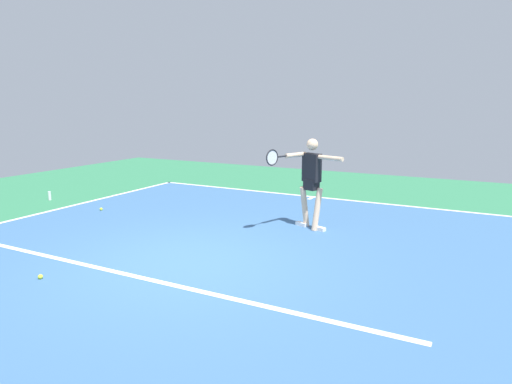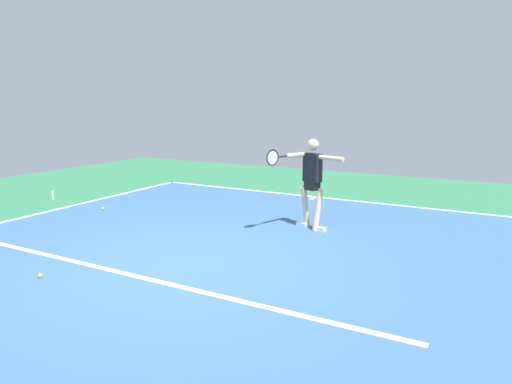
{
  "view_description": "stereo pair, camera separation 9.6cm",
  "coord_description": "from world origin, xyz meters",
  "px_view_note": "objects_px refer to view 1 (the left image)",
  "views": [
    {
      "loc": [
        -3.87,
        5.15,
        2.34
      ],
      "look_at": [
        -0.49,
        -1.33,
        0.9
      ],
      "focal_mm": 31.13,
      "sensor_mm": 36.0,
      "label": 1
    },
    {
      "loc": [
        -3.96,
        5.11,
        2.34
      ],
      "look_at": [
        -0.49,
        -1.33,
        0.9
      ],
      "focal_mm": 31.13,
      "sensor_mm": 36.0,
      "label": 2
    }
  ],
  "objects_px": {
    "tennis_ball_far_corner": "(40,277)",
    "water_bottle": "(50,196)",
    "tennis_player": "(310,178)",
    "tennis_ball_centre_court": "(101,209)"
  },
  "relations": [
    {
      "from": "tennis_ball_far_corner",
      "to": "water_bottle",
      "type": "height_order",
      "value": "water_bottle"
    },
    {
      "from": "tennis_ball_far_corner",
      "to": "water_bottle",
      "type": "bearing_deg",
      "value": -39.14
    },
    {
      "from": "water_bottle",
      "to": "tennis_ball_far_corner",
      "type": "bearing_deg",
      "value": 140.86
    },
    {
      "from": "tennis_player",
      "to": "tennis_ball_centre_court",
      "type": "distance_m",
      "value": 4.85
    },
    {
      "from": "tennis_ball_far_corner",
      "to": "tennis_ball_centre_court",
      "type": "height_order",
      "value": "same"
    },
    {
      "from": "tennis_player",
      "to": "tennis_ball_far_corner",
      "type": "bearing_deg",
      "value": 79.5
    },
    {
      "from": "tennis_player",
      "to": "water_bottle",
      "type": "bearing_deg",
      "value": 24.35
    },
    {
      "from": "tennis_player",
      "to": "water_bottle",
      "type": "height_order",
      "value": "tennis_player"
    },
    {
      "from": "tennis_ball_far_corner",
      "to": "tennis_player",
      "type": "bearing_deg",
      "value": -120.09
    },
    {
      "from": "tennis_ball_centre_court",
      "to": "water_bottle",
      "type": "height_order",
      "value": "water_bottle"
    }
  ]
}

